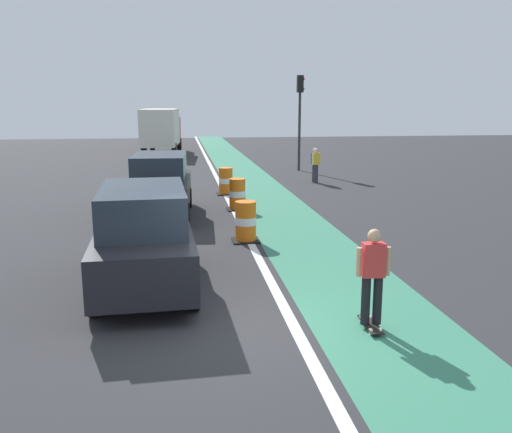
{
  "coord_description": "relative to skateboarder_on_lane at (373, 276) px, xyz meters",
  "views": [
    {
      "loc": [
        -0.92,
        -8.38,
        3.67
      ],
      "look_at": [
        0.79,
        3.67,
        1.1
      ],
      "focal_mm": 37.96,
      "sensor_mm": 36.0,
      "label": 1
    }
  ],
  "objects": [
    {
      "name": "pedestrian_waiting",
      "position": [
        3.2,
        16.25,
        -0.05
      ],
      "size": [
        0.34,
        0.2,
        1.61
      ],
      "color": "#33333D",
      "rests_on": "ground"
    },
    {
      "name": "skateboarder_on_lane",
      "position": [
        0.0,
        0.0,
        0.0
      ],
      "size": [
        0.57,
        0.81,
        1.69
      ],
      "color": "black",
      "rests_on": "ground"
    },
    {
      "name": "lane_divider_stripe",
      "position": [
        -1.24,
        12.33,
        -0.91
      ],
      "size": [
        0.2,
        80.0,
        0.01
      ],
      "primitive_type": "cube",
      "color": "silver",
      "rests_on": "ground"
    },
    {
      "name": "traffic_light_corner",
      "position": [
        3.46,
        21.07,
        2.59
      ],
      "size": [
        0.41,
        0.32,
        5.1
      ],
      "color": "#2D2D2D",
      "rests_on": "ground"
    },
    {
      "name": "traffic_barrel_front",
      "position": [
        -1.35,
        6.01,
        -0.38
      ],
      "size": [
        0.73,
        0.73,
        1.09
      ],
      "color": "orange",
      "rests_on": "ground"
    },
    {
      "name": "bike_lane_strip",
      "position": [
        0.26,
        12.33,
        -0.91
      ],
      "size": [
        2.5,
        80.0,
        0.01
      ],
      "primitive_type": "cube",
      "color": "#387F60",
      "rests_on": "ground"
    },
    {
      "name": "parked_suv_nearest",
      "position": [
        -3.8,
        2.65,
        0.12
      ],
      "size": [
        2.07,
        4.67,
        2.04
      ],
      "color": "black",
      "rests_on": "ground"
    },
    {
      "name": "pedestrian_crossing",
      "position": [
        3.19,
        16.55,
        -0.05
      ],
      "size": [
        0.34,
        0.2,
        1.61
      ],
      "color": "#33333D",
      "rests_on": "ground"
    },
    {
      "name": "parked_suv_second",
      "position": [
        -3.69,
        9.73,
        0.12
      ],
      "size": [
        2.08,
        4.68,
        2.04
      ],
      "color": "black",
      "rests_on": "ground"
    },
    {
      "name": "traffic_barrel_mid",
      "position": [
        -1.1,
        10.41,
        -0.38
      ],
      "size": [
        0.73,
        0.73,
        1.09
      ],
      "color": "orange",
      "rests_on": "ground"
    },
    {
      "name": "traffic_barrel_back",
      "position": [
        -1.22,
        13.69,
        -0.38
      ],
      "size": [
        0.73,
        0.73,
        1.09
      ],
      "color": "orange",
      "rests_on": "ground"
    },
    {
      "name": "ground_plane",
      "position": [
        -2.14,
        0.33,
        -0.91
      ],
      "size": [
        100.0,
        100.0,
        0.0
      ],
      "primitive_type": "plane",
      "color": "#2D2D30"
    },
    {
      "name": "delivery_truck_down_block",
      "position": [
        -4.26,
        31.88,
        0.94
      ],
      "size": [
        2.82,
        7.74,
        3.23
      ],
      "color": "silver",
      "rests_on": "ground"
    }
  ]
}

